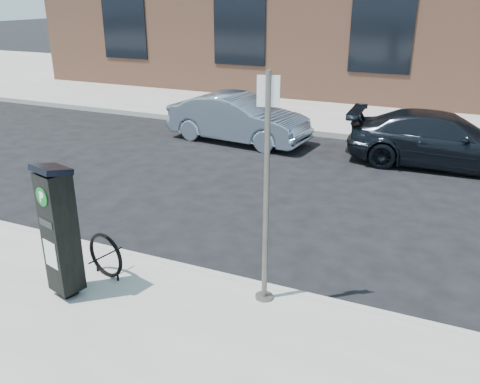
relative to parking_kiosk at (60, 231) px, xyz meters
The scene contains 9 objects.
ground 2.15m from the parking_kiosk, 41.18° to the left, with size 120.00×120.00×0.00m, color black.
sidewalk_far 15.33m from the parking_kiosk, 84.69° to the left, with size 60.00×12.00×0.15m, color gray.
curb_near 2.10m from the parking_kiosk, 40.71° to the left, with size 60.00×0.12×0.16m, color #9E9B93.
curb_far 9.42m from the parking_kiosk, 81.31° to the left, with size 60.00×0.12×0.16m, color #9E9B93.
parking_kiosk is the anchor object (origin of this frame).
sign_pole 2.53m from the parking_kiosk, 22.26° to the left, with size 0.24×0.22×2.80m.
bike_rack 0.83m from the parking_kiosk, 73.73° to the left, with size 0.63×0.18×0.63m.
car_silver 7.96m from the parking_kiosk, 98.69° to the left, with size 1.32×3.79×1.25m, color gray.
car_dark 8.78m from the parking_kiosk, 63.94° to the left, with size 1.70×4.18×1.21m, color black.
Camera 1 is at (2.83, -5.38, 3.70)m, focal length 38.00 mm.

